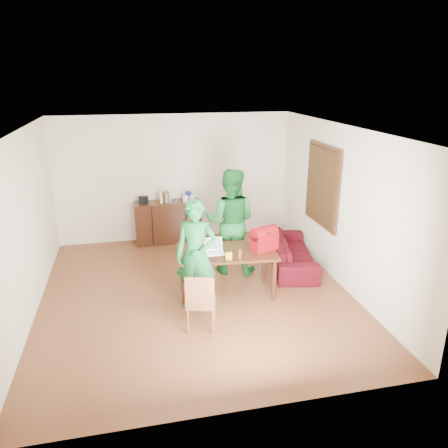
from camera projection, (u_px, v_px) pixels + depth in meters
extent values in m
cube|color=#4E2213|center=(196.00, 296.00, 7.29)|extent=(5.00, 5.50, 0.10)
cube|color=white|center=(192.00, 126.00, 6.38)|extent=(5.00, 5.50, 0.10)
cube|color=beige|center=(174.00, 178.00, 9.42)|extent=(5.00, 0.10, 2.70)
cube|color=beige|center=(239.00, 304.00, 4.25)|extent=(5.00, 0.10, 2.70)
cube|color=beige|center=(20.00, 229.00, 6.31)|extent=(0.10, 5.50, 2.70)
cube|color=beige|center=(344.00, 207.00, 7.36)|extent=(0.10, 5.50, 2.70)
cube|color=#3F2614|center=(322.00, 186.00, 7.92)|extent=(0.04, 1.28, 1.48)
cube|color=#522F18|center=(321.00, 186.00, 7.91)|extent=(0.01, 1.18, 1.36)
cube|color=black|center=(168.00, 222.00, 9.40)|extent=(1.40, 0.45, 0.90)
cube|color=black|center=(143.00, 200.00, 9.13)|extent=(0.20, 0.14, 0.14)
cube|color=silver|center=(188.00, 197.00, 9.32)|extent=(0.24, 0.22, 0.14)
ellipsoid|color=#171C95|center=(188.00, 193.00, 9.29)|extent=(0.14, 0.14, 0.07)
cube|color=black|center=(227.00, 252.00, 7.10)|extent=(1.67, 1.05, 0.04)
cylinder|color=black|center=(184.00, 285.00, 6.79)|extent=(0.07, 0.07, 0.71)
cylinder|color=black|center=(274.00, 280.00, 6.95)|extent=(0.07, 0.07, 0.71)
cylinder|color=black|center=(182.00, 266.00, 7.48)|extent=(0.07, 0.07, 0.71)
cylinder|color=black|center=(264.00, 262.00, 7.65)|extent=(0.07, 0.07, 0.71)
cube|color=brown|center=(201.00, 303.00, 6.16)|extent=(0.49, 0.47, 0.05)
cube|color=brown|center=(200.00, 293.00, 5.92)|extent=(0.39, 0.13, 0.46)
imported|color=#15612A|center=(196.00, 255.00, 6.60)|extent=(0.74, 0.60, 1.74)
imported|color=#155E22|center=(230.00, 221.00, 7.83)|extent=(1.14, 1.02, 1.92)
cube|color=white|center=(214.00, 253.00, 6.99)|extent=(0.31, 0.22, 0.02)
cube|color=black|center=(214.00, 246.00, 6.95)|extent=(0.31, 0.09, 0.19)
cylinder|color=#5B2314|center=(240.00, 253.00, 6.77)|extent=(0.06, 0.06, 0.18)
cube|color=maroon|center=(264.00, 241.00, 7.10)|extent=(0.48, 0.37, 0.31)
imported|color=#410814|center=(291.00, 252.00, 8.27)|extent=(1.09, 1.98, 0.55)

